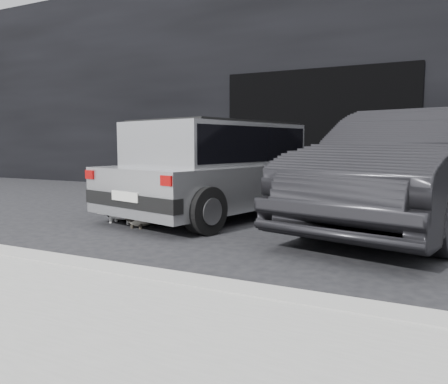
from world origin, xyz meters
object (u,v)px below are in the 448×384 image
at_px(cat_white, 124,212).
at_px(second_car, 412,169).
at_px(silver_hatchback, 222,165).
at_px(cat_siamese, 142,218).

bearing_deg(cat_white, second_car, 108.24).
height_order(silver_hatchback, second_car, second_car).
bearing_deg(cat_siamese, silver_hatchback, -108.85).
xyz_separation_m(silver_hatchback, cat_siamese, (-0.47, -1.34, -0.62)).
xyz_separation_m(silver_hatchback, second_car, (2.59, 0.11, -0.00)).
height_order(second_car, cat_white, second_car).
bearing_deg(cat_siamese, cat_white, -17.65).
distance_m(silver_hatchback, cat_siamese, 1.55).
xyz_separation_m(second_car, cat_siamese, (-3.06, -1.46, -0.62)).
height_order(second_car, cat_siamese, second_car).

